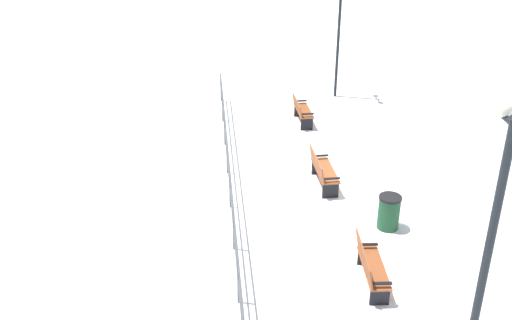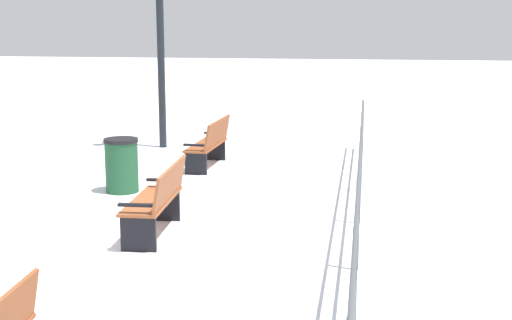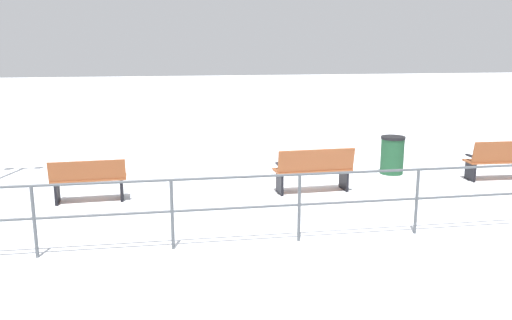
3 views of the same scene
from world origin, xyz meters
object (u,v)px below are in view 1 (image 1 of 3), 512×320
(bench_nearest, at_px, (370,266))
(lamppost_middle, at_px, (340,8))
(bench_third, at_px, (302,111))
(lamppost_near, at_px, (499,197))
(trash_bin, at_px, (389,212))
(bench_second, at_px, (322,170))

(bench_nearest, distance_m, lamppost_middle, 11.78)
(bench_third, distance_m, lamppost_near, 11.31)
(trash_bin, bearing_deg, bench_nearest, -115.07)
(bench_nearest, bearing_deg, bench_third, 93.91)
(bench_third, distance_m, trash_bin, 6.80)
(trash_bin, bearing_deg, lamppost_near, -83.50)
(bench_second, xyz_separation_m, bench_third, (0.08, 4.43, -0.03))
(bench_nearest, bearing_deg, lamppost_near, -50.26)
(bench_second, relative_size, lamppost_middle, 0.32)
(bench_second, relative_size, trash_bin, 1.82)
(bench_nearest, distance_m, bench_second, 4.43)
(lamppost_near, xyz_separation_m, trash_bin, (-0.47, 4.14, -2.80))
(bench_third, bearing_deg, bench_nearest, -91.48)
(bench_third, xyz_separation_m, lamppost_near, (1.66, -10.84, 2.79))
(bench_third, bearing_deg, lamppost_middle, 53.45)
(trash_bin, bearing_deg, lamppost_middle, 87.05)
(bench_third, height_order, lamppost_middle, lamppost_middle)
(lamppost_near, bearing_deg, lamppost_middle, 90.00)
(lamppost_middle, relative_size, trash_bin, 5.63)
(bench_third, distance_m, lamppost_middle, 4.15)
(bench_second, relative_size, lamppost_near, 0.33)
(bench_third, bearing_deg, bench_second, -93.59)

